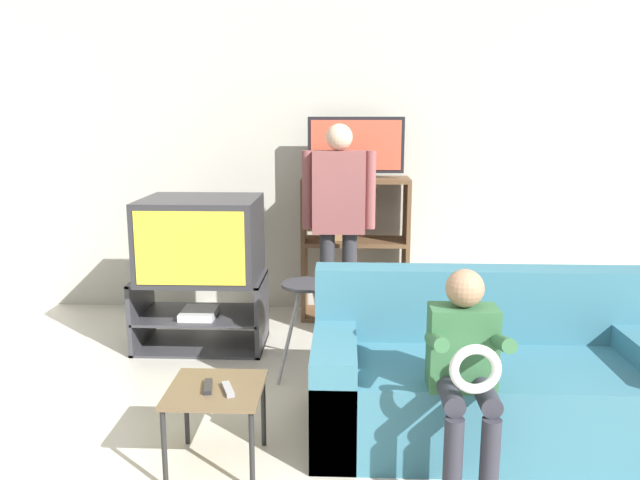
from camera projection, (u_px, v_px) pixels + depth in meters
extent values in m
cube|color=beige|center=(326.00, 156.00, 5.17)|extent=(6.40, 0.06, 2.60)
cube|color=#38383D|center=(203.00, 344.00, 4.51)|extent=(0.90, 0.54, 0.02)
cube|color=#38383D|center=(202.00, 315.00, 4.47)|extent=(0.87, 0.54, 0.02)
cube|color=#38383D|center=(200.00, 278.00, 4.41)|extent=(0.90, 0.54, 0.02)
cube|color=#38383D|center=(141.00, 311.00, 4.48)|extent=(0.03, 0.54, 0.51)
cube|color=#38383D|center=(262.00, 312.00, 4.45)|extent=(0.03, 0.54, 0.51)
cube|color=white|center=(199.00, 313.00, 4.39)|extent=(0.24, 0.28, 0.05)
cube|color=#2D2D33|center=(201.00, 238.00, 4.34)|extent=(0.80, 0.67, 0.57)
cube|color=yellow|center=(189.00, 249.00, 4.01)|extent=(0.72, 0.01, 0.49)
cube|color=brown|center=(304.00, 248.00, 5.06)|extent=(0.03, 0.38, 1.15)
cube|color=brown|center=(406.00, 249.00, 5.03)|extent=(0.03, 0.38, 1.15)
cube|color=brown|center=(354.00, 314.00, 5.16)|extent=(0.79, 0.38, 0.03)
cube|color=brown|center=(355.00, 241.00, 5.04)|extent=(0.79, 0.38, 0.03)
cube|color=brown|center=(356.00, 180.00, 4.94)|extent=(0.79, 0.38, 0.03)
cube|color=#9E7A4C|center=(336.00, 227.00, 4.96)|extent=(0.18, 0.04, 0.22)
cube|color=black|center=(356.00, 175.00, 4.92)|extent=(0.26, 0.20, 0.04)
cube|color=black|center=(356.00, 145.00, 4.87)|extent=(0.75, 0.04, 0.44)
cube|color=#D8593F|center=(356.00, 145.00, 4.85)|extent=(0.70, 0.01, 0.39)
cylinder|color=#99999E|center=(289.00, 336.00, 3.87)|extent=(0.15, 0.17, 0.59)
cylinder|color=#99999E|center=(323.00, 336.00, 3.86)|extent=(0.15, 0.17, 0.59)
cylinder|color=#99999E|center=(292.00, 324.00, 4.09)|extent=(0.15, 0.17, 0.59)
cylinder|color=#99999E|center=(324.00, 324.00, 4.08)|extent=(0.15, 0.17, 0.59)
cylinder|color=#333338|center=(307.00, 285.00, 3.92)|extent=(0.32, 0.32, 0.02)
cube|color=brown|center=(216.00, 389.00, 2.89)|extent=(0.44, 0.44, 0.02)
cylinder|color=black|center=(164.00, 449.00, 2.75)|extent=(0.02, 0.02, 0.38)
cylinder|color=black|center=(252.00, 451.00, 2.73)|extent=(0.02, 0.02, 0.38)
cylinder|color=black|center=(186.00, 409.00, 3.13)|extent=(0.02, 0.02, 0.38)
cylinder|color=black|center=(263.00, 410.00, 3.11)|extent=(0.02, 0.02, 0.38)
cube|color=#232328|center=(208.00, 387.00, 2.88)|extent=(0.06, 0.15, 0.02)
cube|color=gray|center=(228.00, 389.00, 2.85)|extent=(0.09, 0.15, 0.02)
cube|color=teal|center=(488.00, 398.00, 3.19)|extent=(1.80, 0.81, 0.43)
cube|color=teal|center=(480.00, 303.00, 3.41)|extent=(1.80, 0.20, 0.40)
cube|color=teal|center=(334.00, 384.00, 3.21)|extent=(0.22, 0.81, 0.55)
cylinder|color=#2D2D33|center=(327.00, 284.00, 4.65)|extent=(0.11, 0.11, 0.79)
cylinder|color=#2D2D33|center=(349.00, 284.00, 4.64)|extent=(0.11, 0.11, 0.79)
cube|color=#8C4C4C|center=(339.00, 192.00, 4.51)|extent=(0.38, 0.20, 0.59)
cylinder|color=#8C4C4C|center=(307.00, 190.00, 4.51)|extent=(0.08, 0.08, 0.56)
cylinder|color=#8C4C4C|center=(370.00, 190.00, 4.50)|extent=(0.08, 0.08, 0.56)
sphere|color=beige|center=(339.00, 137.00, 4.43)|extent=(0.19, 0.19, 0.19)
cylinder|color=#2D2D38|center=(453.00, 466.00, 2.57)|extent=(0.08, 0.08, 0.43)
cylinder|color=#2D2D38|center=(489.00, 467.00, 2.57)|extent=(0.08, 0.08, 0.43)
cylinder|color=#2D2D38|center=(449.00, 392.00, 2.67)|extent=(0.09, 0.30, 0.09)
cylinder|color=#2D2D38|center=(485.00, 393.00, 2.66)|extent=(0.09, 0.30, 0.09)
cube|color=#33663D|center=(462.00, 348.00, 2.78)|extent=(0.30, 0.17, 0.38)
cylinder|color=#33663D|center=(436.00, 341.00, 2.65)|extent=(0.06, 0.31, 0.14)
cylinder|color=#33663D|center=(500.00, 342.00, 2.64)|extent=(0.06, 0.31, 0.14)
sphere|color=#A37A5B|center=(465.00, 288.00, 2.73)|extent=(0.17, 0.17, 0.17)
torus|color=white|center=(475.00, 369.00, 2.50)|extent=(0.21, 0.04, 0.21)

